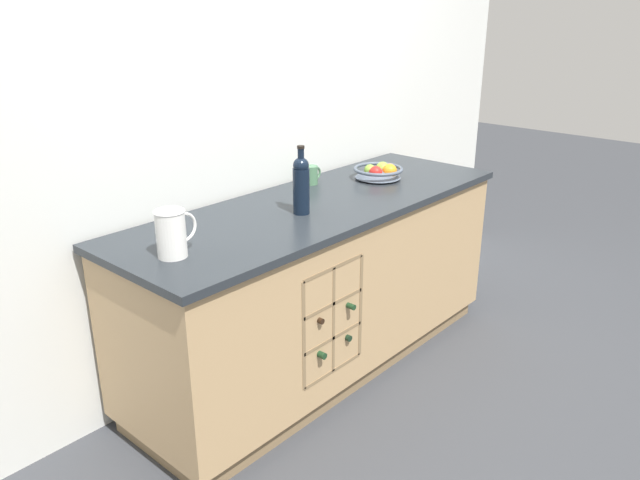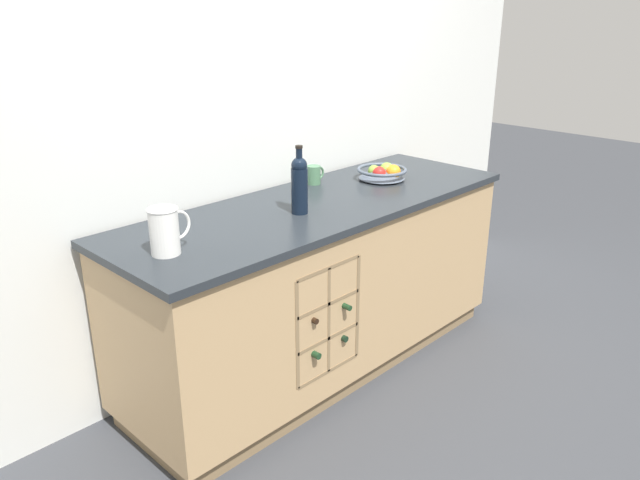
% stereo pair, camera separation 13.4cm
% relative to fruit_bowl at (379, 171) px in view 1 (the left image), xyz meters
% --- Properties ---
extents(ground_plane, '(14.00, 14.00, 0.00)m').
position_rel_fruit_bowl_xyz_m(ground_plane, '(-0.52, -0.04, -0.94)').
color(ground_plane, '#383A3F').
extents(back_wall, '(4.52, 0.06, 2.55)m').
position_rel_fruit_bowl_xyz_m(back_wall, '(-0.52, 0.37, 0.34)').
color(back_wall, silver).
rests_on(back_wall, ground_plane).
extents(kitchen_island, '(2.16, 0.73, 0.90)m').
position_rel_fruit_bowl_xyz_m(kitchen_island, '(-0.53, -0.04, -0.48)').
color(kitchen_island, olive).
rests_on(kitchen_island, ground_plane).
extents(fruit_bowl, '(0.27, 0.27, 0.09)m').
position_rel_fruit_bowl_xyz_m(fruit_bowl, '(0.00, 0.00, 0.00)').
color(fruit_bowl, '#4C5666').
rests_on(fruit_bowl, kitchen_island).
extents(white_pitcher, '(0.18, 0.12, 0.18)m').
position_rel_fruit_bowl_xyz_m(white_pitcher, '(-1.41, -0.08, 0.05)').
color(white_pitcher, white).
rests_on(white_pitcher, kitchen_island).
extents(ceramic_mug, '(0.11, 0.07, 0.10)m').
position_rel_fruit_bowl_xyz_m(ceramic_mug, '(-0.32, 0.21, 0.01)').
color(ceramic_mug, '#4C7A56').
rests_on(ceramic_mug, kitchen_island).
extents(standing_wine_bottle, '(0.08, 0.08, 0.31)m').
position_rel_fruit_bowl_xyz_m(standing_wine_bottle, '(-0.71, -0.09, 0.10)').
color(standing_wine_bottle, black).
rests_on(standing_wine_bottle, kitchen_island).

